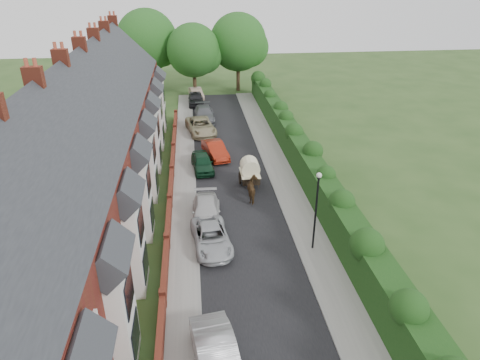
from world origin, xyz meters
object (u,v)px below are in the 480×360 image
at_px(lamppost, 317,202).
at_px(car_beige, 201,126).
at_px(car_green, 202,162).
at_px(car_red, 215,150).
at_px(car_silver_b, 211,237).
at_px(car_grey, 204,114).
at_px(horse_cart, 250,171).
at_px(car_black, 196,99).
at_px(car_white, 206,212).
at_px(car_silver_a, 217,359).
at_px(horse, 254,190).

bearing_deg(lamppost, car_beige, 106.05).
distance_m(car_green, car_beige, 9.01).
bearing_deg(car_red, car_silver_b, -108.08).
height_order(car_grey, horse_cart, horse_cart).
xyz_separation_m(car_green, car_red, (1.24, 2.56, 0.02)).
bearing_deg(horse_cart, car_grey, 99.81).
xyz_separation_m(car_red, car_black, (-1.40, 16.81, 0.07)).
distance_m(car_white, car_green, 8.12).
height_order(car_green, car_black, car_black).
relative_size(car_red, car_grey, 0.84).
distance_m(car_silver_a, car_silver_b, 9.20).
distance_m(lamppost, car_black, 32.31).
bearing_deg(car_white, car_beige, 91.29).
xyz_separation_m(lamppost, car_black, (-6.40, 31.57, -2.52)).
distance_m(car_red, car_grey, 10.66).
bearing_deg(car_green, car_grey, 81.39).
bearing_deg(car_silver_b, car_green, 84.62).
xyz_separation_m(car_red, car_grey, (-0.58, 10.64, 0.04)).
bearing_deg(car_beige, car_black, 81.77).
relative_size(car_silver_b, car_white, 1.00).
height_order(car_red, horse_cart, horse_cart).
bearing_deg(car_silver_b, car_grey, 82.60).
xyz_separation_m(car_silver_b, car_beige, (-0.03, 20.20, 0.11)).
relative_size(car_silver_b, horse, 2.35).
bearing_deg(car_red, horse_cart, -82.80).
height_order(car_silver_b, car_green, car_green).
bearing_deg(car_silver_b, car_red, 79.29).
bearing_deg(car_black, car_grey, -82.77).
relative_size(car_silver_a, car_black, 1.05).
height_order(lamppost, car_green, lamppost).
distance_m(car_silver_b, car_beige, 20.20).
relative_size(car_black, horse, 2.32).
bearing_deg(car_white, lamppost, -31.28).
xyz_separation_m(car_white, car_green, (0.02, 8.12, 0.02)).
bearing_deg(car_white, car_red, 85.09).
height_order(lamppost, car_grey, lamppost).
distance_m(car_silver_b, car_green, 11.20).
bearing_deg(horse_cart, car_black, 99.21).
relative_size(lamppost, car_silver_b, 1.11).
xyz_separation_m(car_beige, car_black, (-0.30, 10.36, 0.02)).
distance_m(car_silver_b, car_red, 13.80).
relative_size(lamppost, horse_cart, 1.55).
bearing_deg(car_silver_a, car_red, 78.34).
bearing_deg(car_black, lamppost, -78.89).
bearing_deg(car_red, car_green, -129.55).
bearing_deg(lamppost, car_grey, 102.39).
bearing_deg(horse, car_silver_b, 57.94).
height_order(car_silver_a, horse_cart, horse_cart).
relative_size(lamppost, car_silver_a, 1.07).
bearing_deg(car_green, car_red, 58.34).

